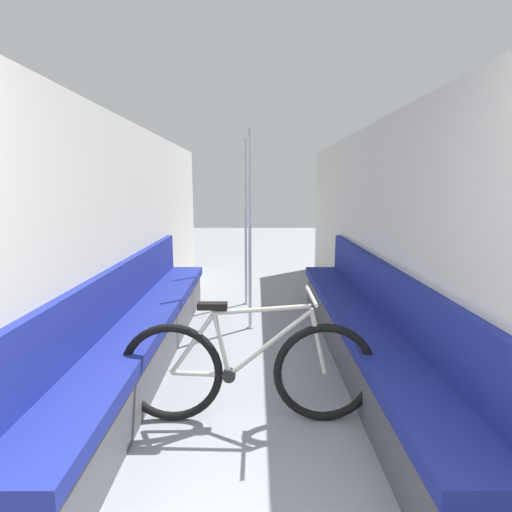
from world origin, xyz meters
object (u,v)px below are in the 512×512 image
at_px(bench_seat_row_left, 142,333).
at_px(bicycle, 247,370).
at_px(grab_pole_near, 245,226).
at_px(grab_pole_far, 249,235).
at_px(bench_seat_row_right, 362,333).

bearing_deg(bench_seat_row_left, bicycle, -41.18).
xyz_separation_m(grab_pole_near, grab_pole_far, (0.07, -0.97, 0.00)).
bearing_deg(grab_pole_far, bench_seat_row_right, -43.89).
relative_size(grab_pole_near, grab_pole_far, 1.00).
xyz_separation_m(bench_seat_row_right, grab_pole_near, (-1.11, 1.97, 0.77)).
relative_size(bench_seat_row_left, bicycle, 2.37).
bearing_deg(bench_seat_row_right, bench_seat_row_left, 180.00).
height_order(bench_seat_row_right, grab_pole_far, grab_pole_far).
xyz_separation_m(bench_seat_row_left, bicycle, (0.97, -0.85, 0.06)).
bearing_deg(grab_pole_far, bench_seat_row_left, -133.78).
relative_size(bench_seat_row_left, grab_pole_near, 1.88).
bearing_deg(bench_seat_row_left, grab_pole_near, 65.70).
distance_m(bench_seat_row_right, grab_pole_near, 2.39).
height_order(bench_seat_row_left, bench_seat_row_right, same).
distance_m(bench_seat_row_left, grab_pole_near, 2.29).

